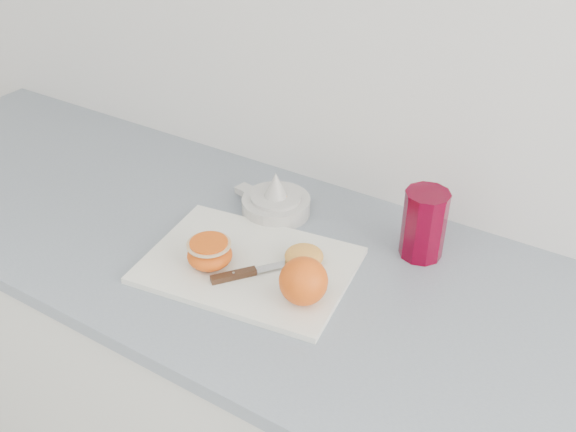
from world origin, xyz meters
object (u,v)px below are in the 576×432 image
Objects in this scene: cutting_board at (248,265)px; red_tumbler at (424,227)px; half_orange at (210,254)px; citrus_juicer at (275,202)px.

red_tumbler is (0.25, 0.21, 0.06)m from cutting_board.
half_orange is 0.46× the size of citrus_juicer.
cutting_board is 2.74× the size of red_tumbler.
red_tumbler is at bearing 4.75° from citrus_juicer.
half_orange is 0.40m from red_tumbler.
citrus_juicer is at bearing -175.25° from red_tumbler.
red_tumbler reaches higher than half_orange.
citrus_juicer is 0.32m from red_tumbler.
red_tumbler reaches higher than cutting_board.
cutting_board is 0.33m from red_tumbler.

